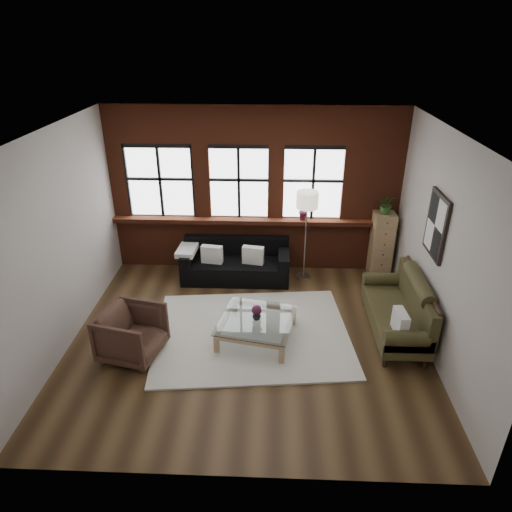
{
  "coord_description": "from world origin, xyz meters",
  "views": [
    {
      "loc": [
        0.36,
        -5.85,
        4.42
      ],
      "look_at": [
        0.1,
        0.6,
        1.15
      ],
      "focal_mm": 32.0,
      "sensor_mm": 36.0,
      "label": 1
    }
  ],
  "objects_px": {
    "dark_sofa": "(236,261)",
    "armchair": "(132,333)",
    "vintage_settee": "(396,307)",
    "drawer_chest": "(381,245)",
    "floor_lamp": "(306,233)",
    "coffee_table": "(257,329)",
    "vase": "(257,316)"
  },
  "relations": [
    {
      "from": "vase",
      "to": "floor_lamp",
      "type": "distance_m",
      "value": 2.25
    },
    {
      "from": "coffee_table",
      "to": "floor_lamp",
      "type": "bearing_deg",
      "value": 67.39
    },
    {
      "from": "armchair",
      "to": "floor_lamp",
      "type": "relative_size",
      "value": 0.44
    },
    {
      "from": "coffee_table",
      "to": "drawer_chest",
      "type": "height_order",
      "value": "drawer_chest"
    },
    {
      "from": "coffee_table",
      "to": "vintage_settee",
      "type": "bearing_deg",
      "value": 6.22
    },
    {
      "from": "coffee_table",
      "to": "drawer_chest",
      "type": "bearing_deg",
      "value": 43.27
    },
    {
      "from": "dark_sofa",
      "to": "coffee_table",
      "type": "distance_m",
      "value": 1.99
    },
    {
      "from": "coffee_table",
      "to": "vase",
      "type": "height_order",
      "value": "vase"
    },
    {
      "from": "drawer_chest",
      "to": "armchair",
      "type": "bearing_deg",
      "value": -147.38
    },
    {
      "from": "dark_sofa",
      "to": "vintage_settee",
      "type": "relative_size",
      "value": 1.09
    },
    {
      "from": "coffee_table",
      "to": "drawer_chest",
      "type": "distance_m",
      "value": 3.22
    },
    {
      "from": "vase",
      "to": "drawer_chest",
      "type": "relative_size",
      "value": 0.11
    },
    {
      "from": "armchair",
      "to": "drawer_chest",
      "type": "xyz_separation_m",
      "value": [
        4.14,
        2.65,
        0.26
      ]
    },
    {
      "from": "dark_sofa",
      "to": "floor_lamp",
      "type": "height_order",
      "value": "floor_lamp"
    },
    {
      "from": "vintage_settee",
      "to": "vase",
      "type": "bearing_deg",
      "value": -173.78
    },
    {
      "from": "armchair",
      "to": "vase",
      "type": "xyz_separation_m",
      "value": [
        1.82,
        0.46,
        0.05
      ]
    },
    {
      "from": "dark_sofa",
      "to": "coffee_table",
      "type": "xyz_separation_m",
      "value": [
        0.48,
        -1.92,
        -0.19
      ]
    },
    {
      "from": "armchair",
      "to": "vintage_settee",
      "type": "bearing_deg",
      "value": -66.53
    },
    {
      "from": "coffee_table",
      "to": "armchair",
      "type": "bearing_deg",
      "value": -165.68
    },
    {
      "from": "coffee_table",
      "to": "floor_lamp",
      "type": "height_order",
      "value": "floor_lamp"
    },
    {
      "from": "coffee_table",
      "to": "vase",
      "type": "xyz_separation_m",
      "value": [
        0.0,
        -0.0,
        0.26
      ]
    },
    {
      "from": "drawer_chest",
      "to": "coffee_table",
      "type": "bearing_deg",
      "value": -136.73
    },
    {
      "from": "dark_sofa",
      "to": "vase",
      "type": "relative_size",
      "value": 14.56
    },
    {
      "from": "vase",
      "to": "drawer_chest",
      "type": "xyz_separation_m",
      "value": [
        2.32,
        2.19,
        0.21
      ]
    },
    {
      "from": "dark_sofa",
      "to": "vintage_settee",
      "type": "distance_m",
      "value": 3.14
    },
    {
      "from": "dark_sofa",
      "to": "armchair",
      "type": "xyz_separation_m",
      "value": [
        -1.34,
        -2.38,
        0.01
      ]
    },
    {
      "from": "vintage_settee",
      "to": "floor_lamp",
      "type": "relative_size",
      "value": 0.99
    },
    {
      "from": "drawer_chest",
      "to": "floor_lamp",
      "type": "height_order",
      "value": "floor_lamp"
    },
    {
      "from": "drawer_chest",
      "to": "floor_lamp",
      "type": "relative_size",
      "value": 0.68
    },
    {
      "from": "armchair",
      "to": "coffee_table",
      "type": "relative_size",
      "value": 0.76
    },
    {
      "from": "vintage_settee",
      "to": "drawer_chest",
      "type": "relative_size",
      "value": 1.46
    },
    {
      "from": "dark_sofa",
      "to": "drawer_chest",
      "type": "distance_m",
      "value": 2.83
    }
  ]
}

